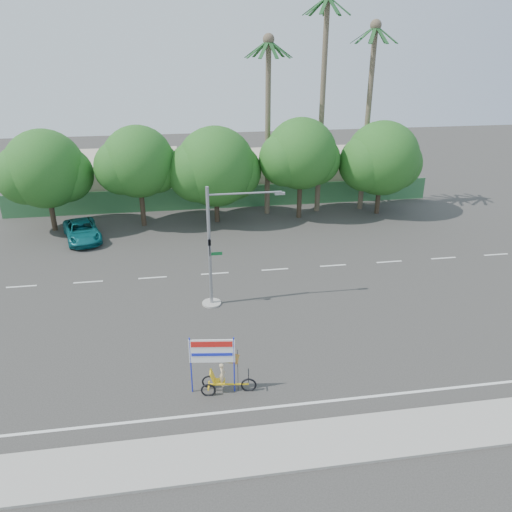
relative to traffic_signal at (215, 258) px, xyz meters
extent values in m
plane|color=#33302D|center=(2.20, -3.98, -2.92)|extent=(120.00, 120.00, 0.00)
cube|color=gray|center=(2.20, -11.48, -2.86)|extent=(50.00, 2.40, 0.12)
cube|color=#336B3D|center=(2.20, 17.52, -1.92)|extent=(38.00, 0.08, 2.00)
cube|color=#B9AC93|center=(-7.80, 22.02, -0.92)|extent=(12.00, 8.00, 4.00)
cube|color=#B9AC93|center=(10.20, 22.02, -1.12)|extent=(14.00, 8.00, 3.60)
cylinder|color=#473828|center=(-11.80, 14.02, -1.16)|extent=(0.40, 0.40, 3.52)
sphere|color=#185318|center=(-11.80, 14.02, 2.04)|extent=(6.00, 6.00, 6.00)
sphere|color=#185318|center=(-10.45, 14.32, 1.48)|extent=(4.32, 4.32, 4.32)
sphere|color=#185318|center=(-13.15, 13.77, 1.72)|extent=(4.56, 4.56, 4.56)
cylinder|color=#473828|center=(-4.80, 14.02, -1.05)|extent=(0.40, 0.40, 3.74)
sphere|color=#185318|center=(-4.80, 14.02, 2.35)|extent=(5.60, 5.60, 5.60)
sphere|color=#185318|center=(-3.54, 14.32, 1.76)|extent=(4.03, 4.03, 4.03)
sphere|color=#185318|center=(-6.06, 13.77, 2.01)|extent=(4.26, 4.26, 4.26)
cylinder|color=#473828|center=(1.20, 14.02, -1.27)|extent=(0.40, 0.40, 3.30)
sphere|color=#185318|center=(1.20, 14.02, 1.73)|extent=(6.40, 6.40, 6.40)
sphere|color=#185318|center=(2.64, 14.32, 1.21)|extent=(4.61, 4.61, 4.61)
sphere|color=#185318|center=(-0.24, 13.77, 1.43)|extent=(4.86, 4.86, 4.86)
cylinder|color=#473828|center=(8.20, 14.02, -0.98)|extent=(0.40, 0.40, 3.87)
sphere|color=#185318|center=(8.20, 14.02, 2.54)|extent=(5.80, 5.80, 5.80)
sphere|color=#185318|center=(9.50, 14.32, 1.92)|extent=(4.18, 4.18, 4.18)
sphere|color=#185318|center=(6.89, 13.77, 2.19)|extent=(4.41, 4.41, 4.41)
cylinder|color=#473828|center=(15.20, 14.02, -1.20)|extent=(0.40, 0.40, 3.43)
sphere|color=#185318|center=(15.20, 14.02, 1.92)|extent=(6.20, 6.20, 6.20)
sphere|color=#185318|center=(16.59, 14.32, 1.37)|extent=(4.46, 4.46, 4.46)
sphere|color=#185318|center=(13.80, 13.77, 1.61)|extent=(4.71, 4.71, 4.71)
cylinder|color=#70604C|center=(10.20, 15.52, 5.58)|extent=(0.44, 0.44, 17.00)
cube|color=#1C4C21|center=(11.14, 15.52, 13.42)|extent=(1.91, 0.28, 1.36)
cube|color=#1C4C21|center=(10.92, 16.12, 13.42)|extent=(1.65, 1.44, 1.36)
cube|color=#1C4C21|center=(10.36, 16.44, 13.42)|extent=(0.61, 1.93, 1.36)
cube|color=#1C4C21|center=(9.73, 16.33, 13.42)|extent=(1.20, 1.80, 1.36)
cube|color=#1C4C21|center=(9.31, 15.84, 13.42)|extent=(1.89, 0.92, 1.36)
cube|color=#1C4C21|center=(9.31, 15.19, 13.42)|extent=(1.89, 0.92, 1.36)
cube|color=#1C4C21|center=(9.73, 14.70, 13.42)|extent=(1.20, 1.80, 1.36)
cube|color=#1C4C21|center=(10.36, 14.59, 13.42)|extent=(0.61, 1.93, 1.36)
cube|color=#1C4C21|center=(10.92, 14.91, 13.42)|extent=(1.65, 1.44, 1.36)
cylinder|color=#70604C|center=(14.20, 15.52, 4.58)|extent=(0.44, 0.44, 15.00)
sphere|color=#70604C|center=(14.20, 15.52, 12.08)|extent=(0.90, 0.90, 0.90)
cube|color=#1C4C21|center=(15.14, 15.52, 11.42)|extent=(1.91, 0.28, 1.36)
cube|color=#1C4C21|center=(14.92, 16.12, 11.42)|extent=(1.65, 1.44, 1.36)
cube|color=#1C4C21|center=(14.36, 16.44, 11.42)|extent=(0.61, 1.93, 1.36)
cube|color=#1C4C21|center=(13.73, 16.33, 11.42)|extent=(1.20, 1.80, 1.36)
cube|color=#1C4C21|center=(13.31, 15.84, 11.42)|extent=(1.89, 0.92, 1.36)
cube|color=#1C4C21|center=(13.31, 15.19, 11.42)|extent=(1.89, 0.92, 1.36)
cube|color=#1C4C21|center=(13.73, 14.70, 11.42)|extent=(1.20, 1.80, 1.36)
cube|color=#1C4C21|center=(14.36, 14.59, 11.42)|extent=(0.61, 1.93, 1.36)
cube|color=#1C4C21|center=(14.92, 14.91, 11.42)|extent=(1.65, 1.44, 1.36)
cylinder|color=#70604C|center=(5.70, 15.52, 4.08)|extent=(0.44, 0.44, 14.00)
sphere|color=#70604C|center=(5.70, 15.52, 11.08)|extent=(0.90, 0.90, 0.90)
cube|color=#1C4C21|center=(6.64, 15.52, 10.42)|extent=(1.91, 0.28, 1.36)
cube|color=#1C4C21|center=(6.42, 16.12, 10.42)|extent=(1.65, 1.44, 1.36)
cube|color=#1C4C21|center=(5.86, 16.44, 10.42)|extent=(0.61, 1.93, 1.36)
cube|color=#1C4C21|center=(5.23, 16.33, 10.42)|extent=(1.20, 1.80, 1.36)
cube|color=#1C4C21|center=(4.81, 15.84, 10.42)|extent=(1.89, 0.92, 1.36)
cube|color=#1C4C21|center=(4.81, 15.19, 10.42)|extent=(1.89, 0.92, 1.36)
cube|color=#1C4C21|center=(5.23, 14.70, 10.42)|extent=(1.20, 1.80, 1.36)
cube|color=#1C4C21|center=(5.86, 14.59, 10.42)|extent=(0.61, 1.93, 1.36)
cube|color=#1C4C21|center=(6.42, 14.91, 10.42)|extent=(1.65, 1.44, 1.36)
cylinder|color=gray|center=(-0.30, 0.02, -2.87)|extent=(1.10, 1.10, 0.10)
cylinder|color=gray|center=(-0.30, 0.02, 0.58)|extent=(0.18, 0.18, 7.00)
cylinder|color=gray|center=(1.70, 0.02, 3.63)|extent=(4.00, 0.10, 0.10)
cube|color=gray|center=(3.60, 0.02, 3.53)|extent=(0.55, 0.20, 0.12)
imported|color=black|center=(-0.30, -0.20, 0.68)|extent=(0.16, 0.20, 1.00)
cube|color=#14662D|center=(0.05, 0.02, 0.23)|extent=(0.70, 0.04, 0.18)
torus|color=black|center=(0.72, -7.98, -2.61)|extent=(0.70, 0.17, 0.69)
torus|color=black|center=(-0.96, -7.46, -2.63)|extent=(0.65, 0.16, 0.65)
torus|color=black|center=(-1.03, -8.03, -2.63)|extent=(0.65, 0.16, 0.65)
cube|color=yellow|center=(-0.14, -7.86, -2.55)|extent=(1.73, 0.29, 0.06)
cube|color=yellow|center=(-1.00, -7.75, -2.61)|extent=(0.14, 0.62, 0.05)
cube|color=yellow|center=(-0.54, -7.81, -2.41)|extent=(0.56, 0.49, 0.06)
cube|color=yellow|center=(-0.81, -7.77, -2.12)|extent=(0.29, 0.46, 0.55)
cylinder|color=black|center=(0.72, -7.98, -2.20)|extent=(0.03, 0.03, 0.56)
cube|color=black|center=(0.72, -7.98, -1.93)|extent=(0.10, 0.46, 0.04)
imported|color=#CCB284|center=(-0.39, -7.83, -2.02)|extent=(0.32, 0.43, 1.10)
cylinder|color=#1B28CC|center=(-1.71, -7.65, -1.54)|extent=(0.06, 0.06, 2.76)
cylinder|color=#1B28CC|center=(0.12, -7.90, -1.54)|extent=(0.06, 0.06, 2.76)
cube|color=white|center=(-0.79, -7.77, -0.83)|extent=(1.93, 0.31, 1.12)
cube|color=red|center=(-0.80, -7.81, -0.47)|extent=(1.72, 0.25, 0.27)
cube|color=#1B28CC|center=(-0.80, -7.81, -0.98)|extent=(1.72, 0.25, 0.14)
cylinder|color=black|center=(0.27, -7.92, -1.85)|extent=(0.02, 0.02, 2.14)
cube|color=red|center=(-0.09, -7.87, -1.18)|extent=(0.90, 0.14, 0.67)
imported|color=#0E6066|center=(-9.24, 11.48, -2.21)|extent=(3.71, 5.59, 1.43)
camera|label=1|loc=(-1.67, -25.38, 11.28)|focal=35.00mm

